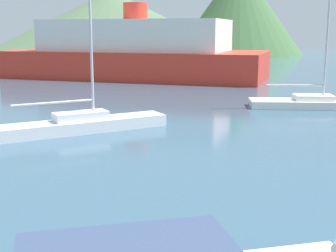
% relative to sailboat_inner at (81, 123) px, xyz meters
% --- Properties ---
extents(sailboat_inner, '(7.51, 5.90, 8.10)m').
position_rel_sailboat_inner_xyz_m(sailboat_inner, '(0.00, 0.00, 0.00)').
color(sailboat_inner, silver).
rests_on(sailboat_inner, ground_plane).
extents(sailboat_middle, '(7.64, 2.30, 11.34)m').
position_rel_sailboat_inner_xyz_m(sailboat_middle, '(12.01, 8.14, -0.00)').
color(sailboat_middle, white).
rests_on(sailboat_middle, ground_plane).
extents(ferry_distant, '(26.40, 14.40, 7.19)m').
position_rel_sailboat_inner_xyz_m(ferry_distant, '(-1.74, 25.25, 2.08)').
color(ferry_distant, red).
rests_on(ferry_distant, ground_plane).
extents(hill_west, '(49.41, 49.41, 11.94)m').
position_rel_sailboat_inner_xyz_m(hill_west, '(-13.79, 68.56, 5.57)').
color(hill_west, '#4C6647').
rests_on(hill_west, ground_plane).
extents(hill_central, '(24.72, 24.72, 17.15)m').
position_rel_sailboat_inner_xyz_m(hill_central, '(10.11, 72.06, 8.18)').
color(hill_central, '#3D6038').
rests_on(hill_central, ground_plane).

